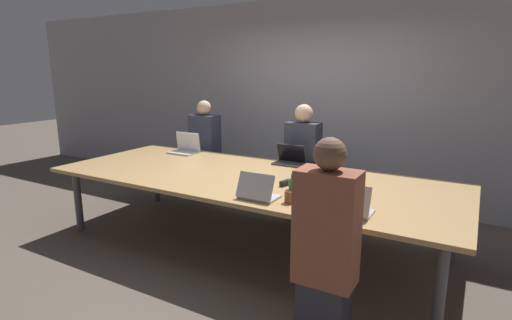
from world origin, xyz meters
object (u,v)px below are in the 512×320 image
at_px(bottle_near_midright, 292,189).
at_px(person_far_center, 302,165).
at_px(person_near_right, 326,248).
at_px(person_far_left, 205,152).
at_px(laptop_near_midright, 257,192).
at_px(stapler, 286,183).
at_px(laptop_far_center, 290,158).
at_px(bottle_near_right, 317,191).
at_px(laptop_far_left, 186,147).
at_px(laptop_near_right, 348,205).
at_px(cup_near_midright, 290,197).

distance_m(bottle_near_midright, person_far_center, 1.61).
xyz_separation_m(person_near_right, person_far_left, (-2.57, 2.14, -0.01)).
distance_m(laptop_near_midright, stapler, 0.50).
relative_size(laptop_near_midright, person_far_center, 0.23).
bearing_deg(laptop_far_center, person_far_left, 166.02).
xyz_separation_m(bottle_near_right, laptop_far_left, (-2.24, 1.06, -0.03)).
height_order(bottle_near_right, laptop_near_midright, bottle_near_right).
relative_size(laptop_near_midright, laptop_far_center, 0.96).
bearing_deg(laptop_near_right, person_far_center, -56.62).
xyz_separation_m(person_far_left, stapler, (1.83, -1.18, 0.11)).
relative_size(person_far_left, person_far_center, 0.99).
xyz_separation_m(bottle_near_right, laptop_far_center, (-0.78, 1.15, -0.04)).
relative_size(laptop_far_left, person_far_center, 0.26).
distance_m(person_near_right, bottle_near_midright, 0.78).
distance_m(person_far_left, bottle_near_midright, 2.60).
bearing_deg(laptop_far_center, laptop_near_midright, -76.84).
bearing_deg(laptop_far_center, person_far_center, 84.62).
distance_m(cup_near_midright, person_far_center, 1.66).
height_order(bottle_near_midright, stapler, bottle_near_midright).
relative_size(cup_near_midright, stapler, 0.64).
distance_m(person_near_right, bottle_near_right, 0.71).
xyz_separation_m(bottle_near_midright, stapler, (-0.24, 0.39, -0.07)).
xyz_separation_m(bottle_near_right, stapler, (-0.44, 0.35, -0.08)).
bearing_deg(bottle_near_right, bottle_near_midright, -168.20).
bearing_deg(person_far_center, person_far_left, 177.71).
bearing_deg(bottle_near_midright, person_far_left, 142.87).
distance_m(laptop_near_right, cup_near_midright, 0.50).
distance_m(bottle_near_right, laptop_near_midright, 0.50).
relative_size(laptop_near_right, laptop_near_midright, 1.08).
distance_m(person_far_left, stapler, 2.18).
xyz_separation_m(person_far_left, bottle_near_midright, (2.07, -1.57, 0.18)).
height_order(laptop_near_right, person_far_center, person_far_center).
relative_size(person_far_left, stapler, 9.08).
height_order(cup_near_midright, laptop_far_center, laptop_far_center).
height_order(laptop_near_midright, laptop_far_center, laptop_far_center).
height_order(person_far_left, bottle_near_midright, person_far_left).
bearing_deg(cup_near_midright, laptop_far_center, 114.91).
height_order(person_near_right, bottle_near_right, person_near_right).
bearing_deg(person_far_left, laptop_far_left, -86.33).
relative_size(laptop_far_center, stapler, 2.18).
distance_m(bottle_near_right, laptop_far_center, 1.39).
distance_m(bottle_near_right, person_far_left, 2.74).
height_order(cup_near_midright, person_far_center, person_far_center).
relative_size(person_near_right, person_far_left, 1.01).
relative_size(bottle_near_midright, person_far_center, 0.16).
xyz_separation_m(person_near_right, stapler, (-0.75, 0.96, 0.10)).
bearing_deg(laptop_near_midright, cup_near_midright, -169.25).
bearing_deg(person_near_right, laptop_far_left, -33.31).
relative_size(laptop_far_left, person_far_left, 0.26).
height_order(laptop_near_right, bottle_near_midright, laptop_near_right).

